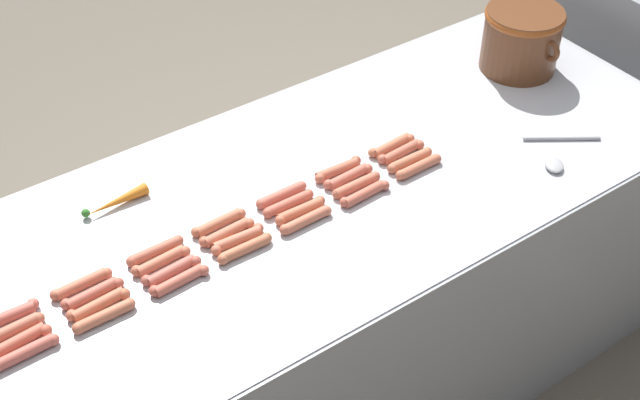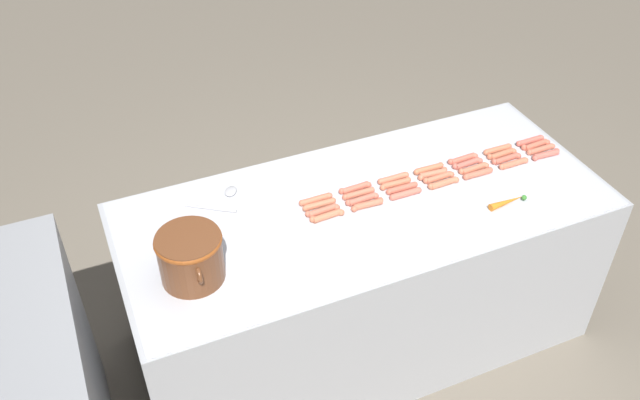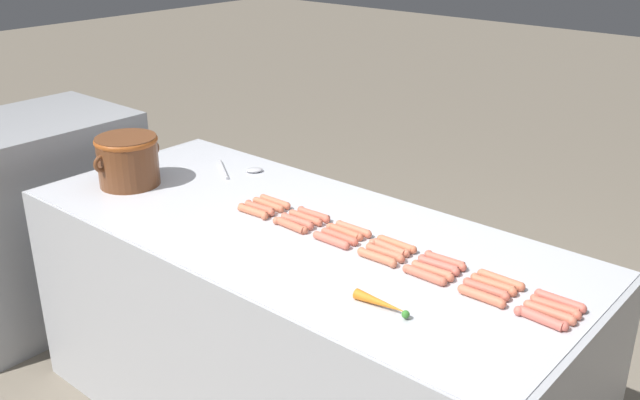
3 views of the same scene
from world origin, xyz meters
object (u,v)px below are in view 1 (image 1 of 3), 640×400
object	(u,v)px
hot_dog_9	(161,261)
hot_dog_12	(348,177)
hot_dog_22	(104,316)
back_cabinet	(633,80)
hot_dog_1	(81,284)
hot_dog_4	(281,195)
hot_dog_10	(227,232)
hot_dog_3	(219,223)
hot_dog_25	(306,220)
hot_dog_7	(11,330)
hot_dog_27	(419,167)
bean_pot	(522,36)
hot_dog_5	(338,169)
hot_dog_21	(25,352)
hot_dog_11	(288,204)
hot_dog_15	(99,305)
hot_dog_19	(356,185)
hot_dog_24	(245,249)
hot_dog_2	(155,251)
hot_dog_20	(410,160)
hot_dog_13	(401,152)
hot_dog_26	(365,194)
hot_dog_8	(93,294)
hot_dog_0	(7,317)
hot_dog_14	(18,341)
hot_dog_17	(238,239)
carrot	(115,202)
hot_dog_23	(179,280)
hot_dog_16	(172,271)
hot_dog_18	(300,211)

from	to	relation	value
hot_dog_9	hot_dog_12	world-z (taller)	same
hot_dog_22	back_cabinet	bearing A→B (deg)	96.95
hot_dog_1	hot_dog_4	distance (m)	0.55
hot_dog_9	hot_dog_10	distance (m)	0.18
hot_dog_3	hot_dog_25	distance (m)	0.22
hot_dog_7	hot_dog_27	xyz separation A→B (m)	(0.08, 1.10, 0.00)
hot_dog_1	bean_pot	size ratio (longest dim) A/B	0.50
hot_dog_5	hot_dog_21	bearing A→B (deg)	-82.62
hot_dog_11	hot_dog_12	bearing A→B (deg)	89.81
hot_dog_15	hot_dog_27	size ratio (longest dim) A/B	1.00
hot_dog_19	hot_dog_24	world-z (taller)	same
hot_dog_5	hot_dog_2	bearing A→B (deg)	-90.10
hot_dog_7	hot_dog_20	distance (m)	1.10
hot_dog_13	hot_dog_26	world-z (taller)	same
hot_dog_22	hot_dog_26	world-z (taller)	same
hot_dog_21	hot_dog_8	bearing A→B (deg)	112.05
back_cabinet	hot_dog_0	xyz separation A→B (m)	(0.15, -2.44, 0.37)
hot_dog_1	hot_dog_25	xyz separation A→B (m)	(0.12, 0.55, 0.00)
hot_dog_11	hot_dog_14	world-z (taller)	same
hot_dog_0	hot_dog_11	size ratio (longest dim) A/B	1.00
hot_dog_19	hot_dog_20	world-z (taller)	same
hot_dog_17	carrot	size ratio (longest dim) A/B	0.84
hot_dog_12	hot_dog_19	distance (m)	0.04
hot_dog_8	hot_dog_27	size ratio (longest dim) A/B	1.00
hot_dog_4	hot_dog_22	distance (m)	0.56
hot_dog_3	hot_dog_21	bearing A→B (deg)	-77.73
hot_dog_19	hot_dog_5	bearing A→B (deg)	-178.74
hot_dog_19	hot_dog_23	xyz separation A→B (m)	(0.04, -0.55, 0.00)
hot_dog_16	hot_dog_20	bearing A→B (deg)	90.10
hot_dog_25	bean_pot	distance (m)	0.99
hot_dog_8	hot_dog_21	world-z (taller)	same
hot_dog_3	hot_dog_11	size ratio (longest dim) A/B	1.00
hot_dog_1	hot_dog_26	bearing A→B (deg)	80.59
hot_dog_17	hot_dog_25	xyz separation A→B (m)	(0.04, 0.18, 0.00)
hot_dog_4	hot_dog_17	world-z (taller)	same
hot_dog_13	hot_dog_20	size ratio (longest dim) A/B	1.00
carrot	bean_pot	bearing A→B (deg)	85.12
hot_dog_10	hot_dog_11	distance (m)	0.18
hot_dog_1	carrot	bearing A→B (deg)	139.47
hot_dog_19	bean_pot	bearing A→B (deg)	103.55
hot_dog_3	hot_dog_11	distance (m)	0.19
hot_dog_12	carrot	distance (m)	0.61
hot_dog_5	hot_dog_20	bearing A→B (deg)	66.61
hot_dog_20	hot_dog_23	size ratio (longest dim) A/B	1.00
hot_dog_16	hot_dog_25	bearing A→B (deg)	84.30
hot_dog_18	bean_pot	world-z (taller)	bean_pot
hot_dog_7	hot_dog_19	size ratio (longest dim) A/B	1.00
hot_dog_1	hot_dog_17	distance (m)	0.38
hot_dog_20	hot_dog_8	bearing A→B (deg)	-92.35
back_cabinet	hot_dog_20	distance (m)	1.42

